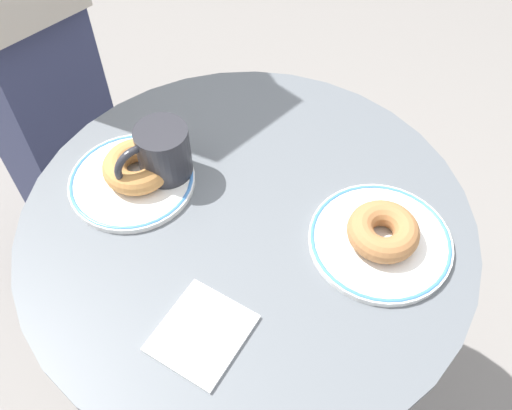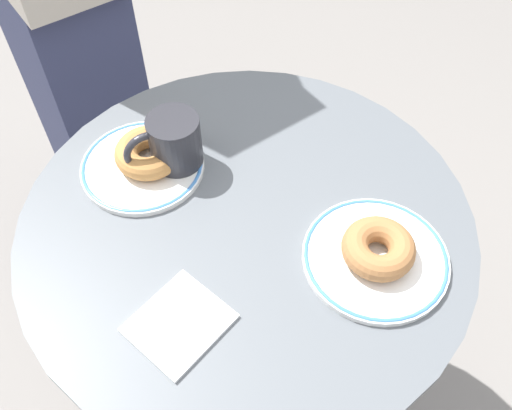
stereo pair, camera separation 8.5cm
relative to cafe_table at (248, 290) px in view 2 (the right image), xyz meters
The scene contains 8 objects.
ground_plane 0.55m from the cafe_table, ahead, with size 7.00×7.00×0.02m, color gray.
cafe_table is the anchor object (origin of this frame).
plate_left 0.32m from the cafe_table, behind, with size 0.21×0.21×0.01m.
plate_right 0.32m from the cafe_table, 11.98° to the left, with size 0.22×0.22×0.01m.
donut_old_fashioned 0.33m from the cafe_table, behind, with size 0.11×0.11×0.04m, color #BC7F42.
donut_cinnamon 0.34m from the cafe_table, 11.98° to the left, with size 0.11×0.11×0.04m, color #A36B3D.
paper_napkin 0.31m from the cafe_table, 82.25° to the right, with size 0.11×0.12×0.01m, color white.
coffee_mug 0.33m from the cafe_table, behind, with size 0.09×0.12×0.10m.
Camera 2 is at (0.30, -0.42, 1.47)m, focal length 38.67 mm.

